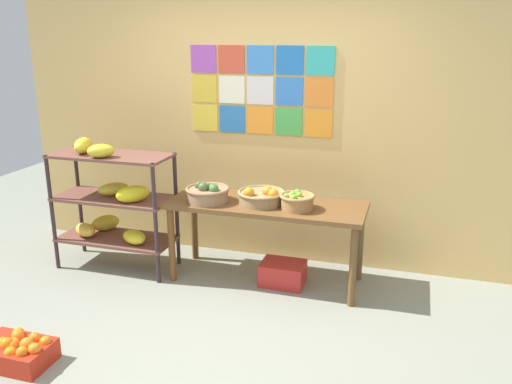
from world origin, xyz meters
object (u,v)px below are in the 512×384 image
banana_shelf_unit (112,199)px  fruit_basket_back_right (262,196)px  produce_crate_under_table (283,273)px  display_table (266,213)px  orange_crate_foreground (17,351)px  fruit_basket_back_left (297,201)px  fruit_basket_centre (207,193)px

banana_shelf_unit → fruit_basket_back_right: (1.39, 0.11, 0.12)m
banana_shelf_unit → produce_crate_under_table: banana_shelf_unit is taller
banana_shelf_unit → display_table: (1.42, 0.14, -0.04)m
display_table → produce_crate_under_table: display_table is taller
orange_crate_foreground → fruit_basket_back_right: bearing=54.0°
fruit_basket_back_left → produce_crate_under_table: fruit_basket_back_left is taller
banana_shelf_unit → display_table: size_ratio=0.72×
display_table → fruit_basket_centre: 0.53m
fruit_basket_back_right → orange_crate_foreground: fruit_basket_back_right is taller
fruit_basket_back_right → fruit_basket_back_left: 0.33m
display_table → fruit_basket_back_right: 0.16m
fruit_basket_centre → fruit_basket_back_left: 0.78m
fruit_basket_back_left → display_table: bearing=163.8°
banana_shelf_unit → orange_crate_foreground: size_ratio=2.57×
produce_crate_under_table → orange_crate_foreground: 2.16m
banana_shelf_unit → fruit_basket_back_left: bearing=1.7°
fruit_basket_centre → orange_crate_foreground: fruit_basket_centre is taller
fruit_basket_centre → banana_shelf_unit: bearing=-178.1°
fruit_basket_centre → produce_crate_under_table: (0.66, 0.07, -0.69)m
display_table → fruit_basket_back_right: size_ratio=4.16×
display_table → produce_crate_under_table: (0.16, -0.04, -0.53)m
produce_crate_under_table → display_table: bearing=167.4°
display_table → fruit_basket_back_right: fruit_basket_back_right is taller
display_table → produce_crate_under_table: 0.55m
display_table → orange_crate_foreground: 2.15m
fruit_basket_centre → produce_crate_under_table: fruit_basket_centre is taller
fruit_basket_back_right → fruit_basket_centre: bearing=-170.4°
fruit_basket_back_right → orange_crate_foreground: bearing=-126.0°
fruit_basket_back_left → orange_crate_foreground: 2.31m
fruit_basket_centre → display_table: bearing=11.9°
display_table → fruit_basket_back_left: fruit_basket_back_left is taller
fruit_basket_centre → fruit_basket_back_left: bearing=1.5°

